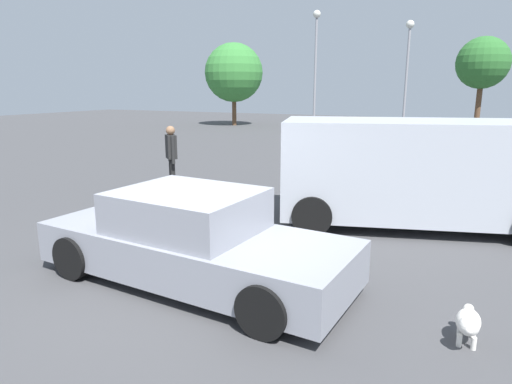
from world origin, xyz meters
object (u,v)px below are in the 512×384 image
at_px(pedestrian, 171,152).
at_px(sedan_foreground, 193,241).
at_px(dog, 468,323).
at_px(van_white, 413,170).
at_px(light_post_near, 316,53).
at_px(light_post_mid, 408,59).

bearing_deg(pedestrian, sedan_foreground, -98.66).
relative_size(sedan_foreground, dog, 7.19).
bearing_deg(van_white, sedan_foreground, 43.29).
bearing_deg(light_post_near, dog, -66.93).
bearing_deg(dog, light_post_near, -158.15).
height_order(dog, pedestrian, pedestrian).
bearing_deg(sedan_foreground, dog, 2.28).
height_order(pedestrian, light_post_mid, light_post_mid).
distance_m(dog, van_white, 4.52).
relative_size(dog, pedestrian, 0.37).
height_order(van_white, light_post_near, light_post_near).
bearing_deg(light_post_mid, pedestrian, -101.34).
height_order(dog, light_post_near, light_post_near).
xyz_separation_m(sedan_foreground, van_white, (2.42, 4.17, 0.54)).
bearing_deg(dog, sedan_foreground, -92.82).
xyz_separation_m(light_post_near, light_post_mid, (5.16, 0.62, -0.45)).
bearing_deg(sedan_foreground, light_post_near, 108.38).
bearing_deg(van_white, light_post_mid, -97.66).
xyz_separation_m(dog, light_post_mid, (-3.94, 21.98, 4.05)).
distance_m(light_post_near, light_post_mid, 5.21).
bearing_deg(light_post_mid, sedan_foreground, -89.11).
bearing_deg(sedan_foreground, van_white, 63.71).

